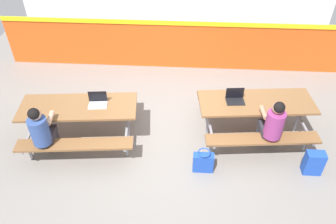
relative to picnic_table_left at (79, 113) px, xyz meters
The scene contains 10 objects.
ground_plane 1.68m from the picnic_table_left, ahead, with size 10.00×10.00×0.02m, color gray.
accent_backdrop 3.14m from the picnic_table_left, 59.34° to the left, with size 8.00×0.14×2.60m.
picnic_table_left is the anchor object (origin of this frame).
picnic_table_right 3.14m from the picnic_table_left, ahead, with size 2.10×1.73×0.74m.
student_nearer 0.75m from the picnic_table_left, 125.80° to the right, with size 0.39×0.54×1.21m.
student_further 3.33m from the picnic_table_left, ahead, with size 0.39×0.54×1.21m.
laptop_silver 0.41m from the picnic_table_left, 11.88° to the left, with size 0.34×0.25×0.22m.
laptop_dark 2.77m from the picnic_table_left, ahead, with size 0.34×0.25×0.22m.
backpack_dark 4.07m from the picnic_table_left, ahead, with size 0.30×0.22×0.44m.
tote_bag_bright 2.33m from the picnic_table_left, 16.91° to the right, with size 0.34×0.21×0.43m.
Camera 1 is at (0.29, -4.57, 4.35)m, focal length 35.69 mm.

